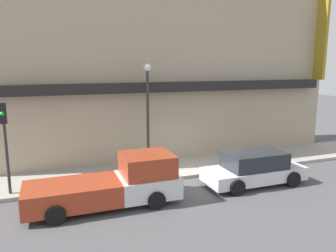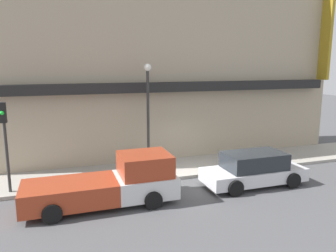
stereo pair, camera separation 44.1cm
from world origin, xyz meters
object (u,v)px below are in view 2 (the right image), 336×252
parked_car (254,169)px  fire_hydrant (120,172)px  street_lamp (148,103)px  traffic_light (4,131)px  pickup_truck (112,183)px

parked_car → fire_hydrant: (-5.61, 2.17, -0.20)m
fire_hydrant → street_lamp: (1.71, 1.29, 2.91)m
parked_car → traffic_light: bearing=169.8°
pickup_truck → street_lamp: street_lamp is taller
parked_car → fire_hydrant: bearing=160.2°
fire_hydrant → street_lamp: size_ratio=0.14×
street_lamp → pickup_truck: bearing=-124.8°
pickup_truck → street_lamp: (2.41, 3.46, 2.62)m
fire_hydrant → traffic_light: (-4.54, -0.11, 2.19)m
pickup_truck → street_lamp: size_ratio=1.10×
parked_car → traffic_light: (-10.16, 2.06, 1.99)m
street_lamp → traffic_light: bearing=-167.4°
pickup_truck → parked_car: 6.31m
parked_car → traffic_light: 10.55m
fire_hydrant → parked_car: bearing=-21.1°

